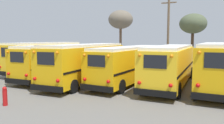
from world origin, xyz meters
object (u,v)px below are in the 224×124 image
at_px(school_bus_1, 60,60).
at_px(school_bus_4, 171,64).
at_px(school_bus_5, 218,64).
at_px(utility_pole, 168,30).
at_px(bare_tree_0, 121,20).
at_px(school_bus_0, 46,56).
at_px(bare_tree_1, 193,24).
at_px(school_bus_2, 88,61).
at_px(school_bus_3, 130,63).
at_px(fire_hydrant, 5,96).

relative_size(school_bus_1, school_bus_4, 0.96).
height_order(school_bus_5, utility_pole, utility_pole).
relative_size(school_bus_5, bare_tree_0, 1.27).
distance_m(school_bus_4, school_bus_5, 3.32).
bearing_deg(school_bus_0, bare_tree_0, 83.98).
bearing_deg(bare_tree_1, school_bus_0, -144.40).
distance_m(school_bus_5, bare_tree_0, 22.69).
bearing_deg(school_bus_2, school_bus_4, 13.63).
height_order(school_bus_0, bare_tree_0, bare_tree_0).
relative_size(bare_tree_0, bare_tree_1, 1.27).
bearing_deg(school_bus_5, school_bus_3, -175.97).
relative_size(school_bus_3, utility_pole, 1.19).
bearing_deg(school_bus_4, school_bus_1, -173.88).
xyz_separation_m(school_bus_0, bare_tree_1, (13.71, 9.82, 3.58)).
height_order(school_bus_0, fire_hydrant, school_bus_0).
distance_m(school_bus_4, bare_tree_0, 20.94).
xyz_separation_m(school_bus_0, school_bus_4, (13.21, -0.63, -0.09)).
xyz_separation_m(school_bus_2, fire_hydrant, (-0.40, -7.73, -1.19)).
bearing_deg(school_bus_3, utility_pole, 84.89).
relative_size(bare_tree_1, fire_hydrant, 6.38).
distance_m(school_bus_0, school_bus_3, 9.94).
height_order(school_bus_0, school_bus_2, school_bus_0).
bearing_deg(school_bus_3, school_bus_1, -172.45).
bearing_deg(fire_hydrant, bare_tree_1, 69.21).
xyz_separation_m(school_bus_4, utility_pole, (-2.36, 10.39, 3.05)).
bearing_deg(school_bus_3, school_bus_4, 3.24).
distance_m(school_bus_1, school_bus_3, 6.66).
distance_m(school_bus_5, utility_pole, 11.95).
distance_m(school_bus_2, bare_tree_1, 14.46).
distance_m(school_bus_2, utility_pole, 13.07).
height_order(school_bus_5, bare_tree_0, bare_tree_0).
bearing_deg(school_bus_3, fire_hydrant, -112.05).
bearing_deg(school_bus_0, school_bus_4, -2.75).
height_order(school_bus_4, fire_hydrant, school_bus_4).
distance_m(school_bus_3, school_bus_4, 3.31).
xyz_separation_m(utility_pole, fire_hydrant, (-4.65, -19.72, -4.20)).
distance_m(school_bus_3, bare_tree_1, 11.90).
bearing_deg(school_bus_5, school_bus_4, -175.19).
height_order(school_bus_1, school_bus_3, school_bus_1).
bearing_deg(school_bus_5, bare_tree_0, 132.00).
height_order(school_bus_2, school_bus_5, school_bus_5).
distance_m(school_bus_4, fire_hydrant, 11.73).
relative_size(school_bus_2, utility_pole, 1.18).
bearing_deg(fire_hydrant, school_bus_3, 67.95).
distance_m(utility_pole, fire_hydrant, 20.69).
bearing_deg(school_bus_2, utility_pole, 70.50).
distance_m(school_bus_1, school_bus_2, 3.35).
height_order(school_bus_5, bare_tree_1, bare_tree_1).
height_order(school_bus_2, school_bus_4, school_bus_2).
xyz_separation_m(school_bus_1, utility_pole, (7.55, 11.45, 3.06)).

